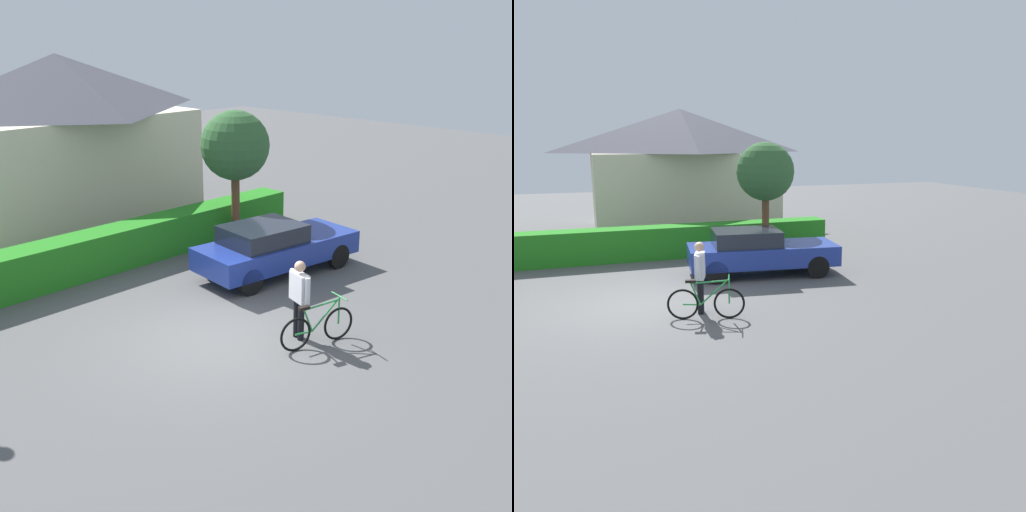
% 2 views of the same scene
% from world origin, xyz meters
% --- Properties ---
extents(ground_plane, '(60.00, 60.00, 0.00)m').
position_xyz_m(ground_plane, '(0.00, 0.00, 0.00)').
color(ground_plane, '#535353').
extents(hedge_row, '(14.10, 0.90, 1.06)m').
position_xyz_m(hedge_row, '(0.00, 5.03, 0.53)').
color(hedge_row, '#237C1D').
rests_on(hedge_row, ground).
extents(house_distant, '(7.85, 5.66, 5.19)m').
position_xyz_m(house_distant, '(3.02, 10.81, 2.65)').
color(house_distant, beige).
rests_on(house_distant, ground).
extents(parked_car_near, '(4.44, 2.14, 1.35)m').
position_xyz_m(parked_car_near, '(3.60, 1.76, 0.71)').
color(parked_car_near, navy).
rests_on(parked_car_near, ground).
extents(bicycle, '(1.66, 0.63, 0.95)m').
position_xyz_m(bicycle, '(1.27, -1.57, 0.39)').
color(bicycle, black).
rests_on(bicycle, ground).
extents(person_rider, '(0.33, 0.64, 1.65)m').
position_xyz_m(person_rider, '(1.25, -1.11, 0.96)').
color(person_rider, black).
rests_on(person_rider, ground).
extents(tree_kerbside, '(1.94, 1.94, 3.81)m').
position_xyz_m(tree_kerbside, '(4.66, 4.28, 2.81)').
color(tree_kerbside, brown).
rests_on(tree_kerbside, ground).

